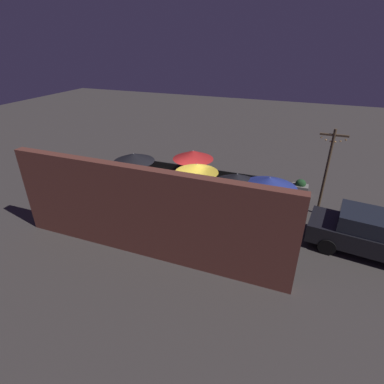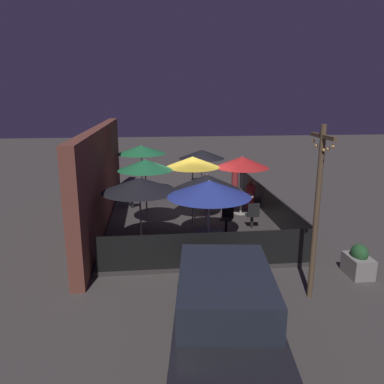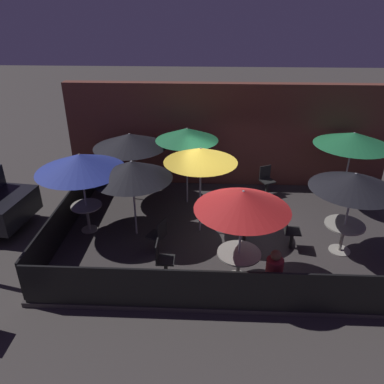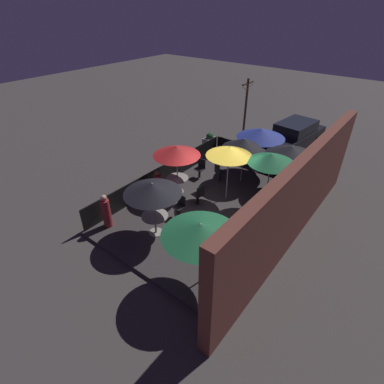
{
  "view_description": "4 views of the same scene",
  "coord_description": "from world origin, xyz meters",
  "px_view_note": "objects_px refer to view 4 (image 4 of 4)",
  "views": [
    {
      "loc": [
        -4.81,
        10.91,
        7.17
      ],
      "look_at": [
        -0.76,
        0.42,
        1.38
      ],
      "focal_mm": 28.0,
      "sensor_mm": 36.0,
      "label": 1
    },
    {
      "loc": [
        -13.38,
        1.36,
        4.48
      ],
      "look_at": [
        -0.7,
        0.01,
        1.23
      ],
      "focal_mm": 35.0,
      "sensor_mm": 36.0,
      "label": 2
    },
    {
      "loc": [
        -0.62,
        -8.65,
        5.68
      ],
      "look_at": [
        -1.01,
        -0.13,
        1.35
      ],
      "focal_mm": 35.0,
      "sensor_mm": 36.0,
      "label": 3
    },
    {
      "loc": [
        8.58,
        5.47,
        7.35
      ],
      "look_at": [
        0.91,
        -0.53,
        1.07
      ],
      "focal_mm": 28.0,
      "sensor_mm": 36.0,
      "label": 4
    }
  ],
  "objects_px": {
    "planter_box": "(210,140)",
    "patio_umbrella_4": "(229,151)",
    "patio_umbrella_5": "(272,159)",
    "dining_table_0": "(258,160)",
    "patio_chair_4": "(251,235)",
    "patio_chair_0": "(180,206)",
    "dining_table_2": "(155,219)",
    "patron_1": "(158,184)",
    "patio_umbrella_1": "(177,151)",
    "patio_umbrella_2": "(152,188)",
    "patio_chair_1": "(199,194)",
    "patio_umbrella_0": "(261,133)",
    "parked_car_0": "(294,135)",
    "light_post": "(245,111)",
    "patio_umbrella_3": "(201,230)",
    "dining_table_1": "(178,181)",
    "patron_0": "(106,212)",
    "patio_chair_3": "(200,168)",
    "patio_umbrella_6": "(244,144)",
    "patio_umbrella_7": "(292,151)",
    "patio_chair_2": "(219,172)"
  },
  "relations": [
    {
      "from": "patio_umbrella_1",
      "to": "patio_umbrella_2",
      "type": "bearing_deg",
      "value": 24.14
    },
    {
      "from": "patio_chair_4",
      "to": "planter_box",
      "type": "height_order",
      "value": "patio_chair_4"
    },
    {
      "from": "dining_table_1",
      "to": "planter_box",
      "type": "height_order",
      "value": "planter_box"
    },
    {
      "from": "patio_umbrella_0",
      "to": "dining_table_0",
      "type": "relative_size",
      "value": 2.79
    },
    {
      "from": "dining_table_1",
      "to": "planter_box",
      "type": "distance_m",
      "value": 5.47
    },
    {
      "from": "patio_umbrella_1",
      "to": "patio_chair_2",
      "type": "height_order",
      "value": "patio_umbrella_1"
    },
    {
      "from": "dining_table_2",
      "to": "parked_car_0",
      "type": "xyz_separation_m",
      "value": [
        -10.4,
        0.96,
        0.1
      ]
    },
    {
      "from": "patron_1",
      "to": "patio_chair_1",
      "type": "bearing_deg",
      "value": -165.5
    },
    {
      "from": "patron_0",
      "to": "patio_umbrella_6",
      "type": "bearing_deg",
      "value": 173.69
    },
    {
      "from": "patio_chair_3",
      "to": "parked_car_0",
      "type": "relative_size",
      "value": 0.2
    },
    {
      "from": "patio_umbrella_6",
      "to": "light_post",
      "type": "xyz_separation_m",
      "value": [
        -3.43,
        -1.92,
        0.21
      ]
    },
    {
      "from": "patio_umbrella_0",
      "to": "light_post",
      "type": "height_order",
      "value": "light_post"
    },
    {
      "from": "light_post",
      "to": "patio_chair_0",
      "type": "bearing_deg",
      "value": 11.17
    },
    {
      "from": "patio_umbrella_0",
      "to": "parked_car_0",
      "type": "distance_m",
      "value": 4.07
    },
    {
      "from": "patio_umbrella_5",
      "to": "dining_table_1",
      "type": "relative_size",
      "value": 2.49
    },
    {
      "from": "patio_chair_0",
      "to": "dining_table_2",
      "type": "bearing_deg",
      "value": -0.0
    },
    {
      "from": "patio_umbrella_4",
      "to": "patio_chair_4",
      "type": "bearing_deg",
      "value": 47.82
    },
    {
      "from": "light_post",
      "to": "patio_umbrella_3",
      "type": "bearing_deg",
      "value": 22.96
    },
    {
      "from": "patio_umbrella_0",
      "to": "dining_table_0",
      "type": "distance_m",
      "value": 1.38
    },
    {
      "from": "patio_umbrella_7",
      "to": "patron_0",
      "type": "distance_m",
      "value": 7.85
    },
    {
      "from": "patio_chair_3",
      "to": "planter_box",
      "type": "height_order",
      "value": "patio_chair_3"
    },
    {
      "from": "patio_chair_1",
      "to": "patio_chair_2",
      "type": "bearing_deg",
      "value": -68.02
    },
    {
      "from": "patio_umbrella_2",
      "to": "patio_chair_0",
      "type": "height_order",
      "value": "patio_umbrella_2"
    },
    {
      "from": "patio_umbrella_0",
      "to": "parked_car_0",
      "type": "bearing_deg",
      "value": 175.55
    },
    {
      "from": "patio_umbrella_0",
      "to": "light_post",
      "type": "xyz_separation_m",
      "value": [
        -2.11,
        -2.05,
        0.09
      ]
    },
    {
      "from": "dining_table_1",
      "to": "patron_0",
      "type": "xyz_separation_m",
      "value": [
        3.44,
        -0.53,
        0.07
      ]
    },
    {
      "from": "dining_table_1",
      "to": "patron_1",
      "type": "bearing_deg",
      "value": -38.67
    },
    {
      "from": "patio_umbrella_0",
      "to": "patio_umbrella_6",
      "type": "relative_size",
      "value": 1.07
    },
    {
      "from": "patio_umbrella_4",
      "to": "patio_umbrella_7",
      "type": "relative_size",
      "value": 1.1
    },
    {
      "from": "patio_umbrella_5",
      "to": "patio_chair_0",
      "type": "height_order",
      "value": "patio_umbrella_5"
    },
    {
      "from": "parked_car_0",
      "to": "patron_0",
      "type": "bearing_deg",
      "value": -6.26
    },
    {
      "from": "patio_chair_1",
      "to": "patron_1",
      "type": "height_order",
      "value": "patron_1"
    },
    {
      "from": "patio_chair_1",
      "to": "patio_umbrella_4",
      "type": "bearing_deg",
      "value": -107.27
    },
    {
      "from": "patio_umbrella_0",
      "to": "parked_car_0",
      "type": "relative_size",
      "value": 0.51
    },
    {
      "from": "patio_umbrella_2",
      "to": "dining_table_0",
      "type": "xyz_separation_m",
      "value": [
        -6.55,
        0.66,
        -1.32
      ]
    },
    {
      "from": "planter_box",
      "to": "patio_umbrella_4",
      "type": "bearing_deg",
      "value": 42.21
    },
    {
      "from": "dining_table_2",
      "to": "patio_chair_0",
      "type": "xyz_separation_m",
      "value": [
        -1.28,
        0.07,
        -0.09
      ]
    },
    {
      "from": "dining_table_1",
      "to": "patio_chair_2",
      "type": "distance_m",
      "value": 2.1
    },
    {
      "from": "patron_1",
      "to": "parked_car_0",
      "type": "height_order",
      "value": "parked_car_0"
    },
    {
      "from": "patio_umbrella_1",
      "to": "patio_umbrella_2",
      "type": "relative_size",
      "value": 1.04
    },
    {
      "from": "patio_umbrella_4",
      "to": "patio_umbrella_2",
      "type": "bearing_deg",
      "value": -12.57
    },
    {
      "from": "patio_umbrella_5",
      "to": "dining_table_0",
      "type": "xyz_separation_m",
      "value": [
        -2.58,
        -1.72,
        -1.59
      ]
    },
    {
      "from": "patio_umbrella_3",
      "to": "light_post",
      "type": "bearing_deg",
      "value": -157.04
    },
    {
      "from": "light_post",
      "to": "patio_chair_4",
      "type": "bearing_deg",
      "value": 31.76
    },
    {
      "from": "patio_chair_0",
      "to": "parked_car_0",
      "type": "xyz_separation_m",
      "value": [
        -9.12,
        0.89,
        0.19
      ]
    },
    {
      "from": "dining_table_1",
      "to": "patio_chair_4",
      "type": "distance_m",
      "value": 4.4
    },
    {
      "from": "patio_umbrella_1",
      "to": "planter_box",
      "type": "xyz_separation_m",
      "value": [
        -5.13,
        -1.87,
        -1.75
      ]
    },
    {
      "from": "patio_chair_4",
      "to": "parked_car_0",
      "type": "relative_size",
      "value": 0.21
    },
    {
      "from": "dining_table_2",
      "to": "patron_1",
      "type": "xyz_separation_m",
      "value": [
        -1.95,
        -1.72,
        -0.1
      ]
    },
    {
      "from": "patio_chair_0",
      "to": "patio_chair_4",
      "type": "bearing_deg",
      "value": 96.75
    }
  ]
}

